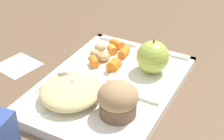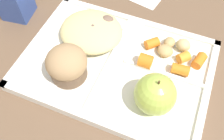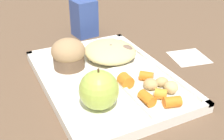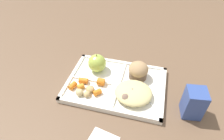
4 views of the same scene
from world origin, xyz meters
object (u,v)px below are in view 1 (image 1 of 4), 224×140
object	(u,v)px
bran_muffin	(118,100)
plastic_fork	(61,110)
lunch_tray	(110,87)
green_apple	(153,57)

from	to	relation	value
bran_muffin	plastic_fork	size ratio (longest dim) A/B	0.63
bran_muffin	plastic_fork	xyz separation A→B (m)	(0.05, -0.10, -0.03)
lunch_tray	green_apple	bearing A→B (deg)	148.00
lunch_tray	green_apple	distance (m)	0.12
green_apple	plastic_fork	size ratio (longest dim) A/B	0.65
green_apple	bran_muffin	distance (m)	0.17
lunch_tray	plastic_fork	distance (m)	0.13
green_apple	lunch_tray	bearing A→B (deg)	-32.00
lunch_tray	bran_muffin	size ratio (longest dim) A/B	4.85
lunch_tray	green_apple	world-z (taller)	green_apple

